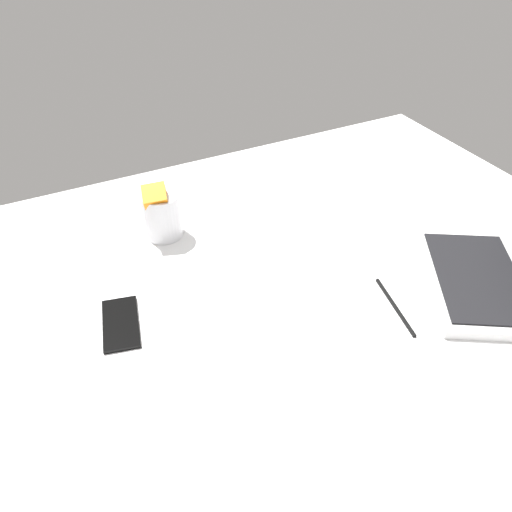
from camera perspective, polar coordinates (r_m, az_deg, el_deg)
bed_mattress at (r=106.41cm, az=15.97°, el=-14.70°), size 180.00×140.00×18.00cm
laptop at (r=119.70cm, az=25.28°, el=-1.28°), size 40.12×36.66×23.00cm
snack_cup at (r=124.16cm, az=-10.27°, el=4.67°), size 10.01×9.20×14.26cm
cell_phone at (r=105.61cm, az=-14.49°, el=-7.11°), size 15.16×9.72×0.80cm
charger_cable at (r=109.47cm, az=14.85°, el=-5.32°), size 16.72×4.28×0.60cm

